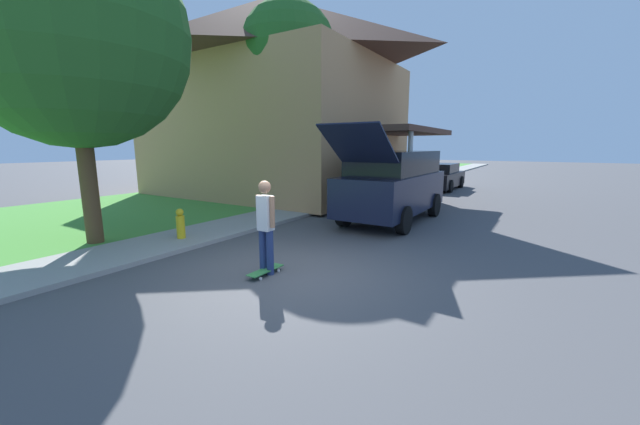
# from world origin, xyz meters

# --- Properties ---
(ground_plane) EXTENTS (120.00, 120.00, 0.00)m
(ground_plane) POSITION_xyz_m (0.00, 0.00, 0.00)
(ground_plane) COLOR #49494C
(lawn) EXTENTS (10.00, 80.00, 0.08)m
(lawn) POSITION_xyz_m (-8.00, 6.00, 0.04)
(lawn) COLOR #478E38
(lawn) RESTS_ON ground_plane
(sidewalk) EXTENTS (1.80, 80.00, 0.10)m
(sidewalk) POSITION_xyz_m (-3.60, 6.00, 0.05)
(sidewalk) COLOR gray
(sidewalk) RESTS_ON ground_plane
(house) EXTENTS (13.18, 8.86, 8.91)m
(house) POSITION_xyz_m (-7.38, 8.72, 4.71)
(house) COLOR tan
(house) RESTS_ON lawn
(lawn_tree_near) EXTENTS (4.86, 4.86, 7.01)m
(lawn_tree_near) POSITION_xyz_m (-4.92, -0.94, 4.65)
(lawn_tree_near) COLOR brown
(lawn_tree_near) RESTS_ON lawn
(lawn_tree_far) EXTENTS (3.58, 3.58, 7.55)m
(lawn_tree_far) POSITION_xyz_m (-4.77, 6.40, 5.79)
(lawn_tree_far) COLOR brown
(lawn_tree_far) RESTS_ON lawn
(suv_parked) EXTENTS (2.02, 5.51, 2.83)m
(suv_parked) POSITION_xyz_m (-0.10, 5.51, 1.17)
(suv_parked) COLOR black
(suv_parked) RESTS_ON ground_plane
(car_down_street) EXTENTS (1.95, 4.36, 1.39)m
(car_down_street) POSITION_xyz_m (-1.09, 15.02, 0.67)
(car_down_street) COLOR black
(car_down_street) RESTS_ON ground_plane
(skateboarder) EXTENTS (0.41, 0.23, 1.70)m
(skateboarder) POSITION_xyz_m (-0.28, -0.22, 0.95)
(skateboarder) COLOR navy
(skateboarder) RESTS_ON ground_plane
(skateboard) EXTENTS (0.23, 0.79, 0.10)m
(skateboard) POSITION_xyz_m (-0.26, -0.29, 0.08)
(skateboard) COLOR #337F3D
(skateboard) RESTS_ON ground_plane
(fire_hydrant) EXTENTS (0.20, 0.20, 0.73)m
(fire_hydrant) POSITION_xyz_m (-3.48, 0.33, 0.45)
(fire_hydrant) COLOR gold
(fire_hydrant) RESTS_ON sidewalk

